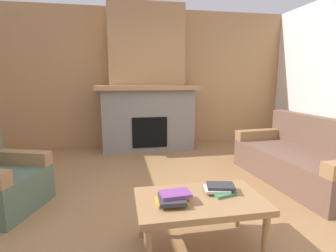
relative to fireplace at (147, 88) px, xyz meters
name	(u,v)px	position (x,y,z in m)	size (l,w,h in m)	color
ground	(176,212)	(0.00, -2.62, -1.16)	(9.00, 9.00, 0.00)	olive
wall_back_wood_panel	(145,79)	(0.00, 0.38, 0.19)	(6.00, 0.12, 2.70)	#A87A4C
fireplace	(147,88)	(0.00, 0.00, 0.00)	(1.90, 0.82, 2.70)	gray
couch	(302,161)	(1.81, -2.12, -0.88)	(0.99, 1.87, 0.85)	brown
coffee_table	(200,204)	(0.07, -3.22, -0.79)	(1.00, 0.60, 0.43)	#997047
book_stack_near_edge	(173,198)	(-0.16, -3.26, -0.69)	(0.27, 0.22, 0.08)	gold
book_stack_center	(219,189)	(0.25, -3.15, -0.70)	(0.27, 0.25, 0.07)	#3D7F4C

